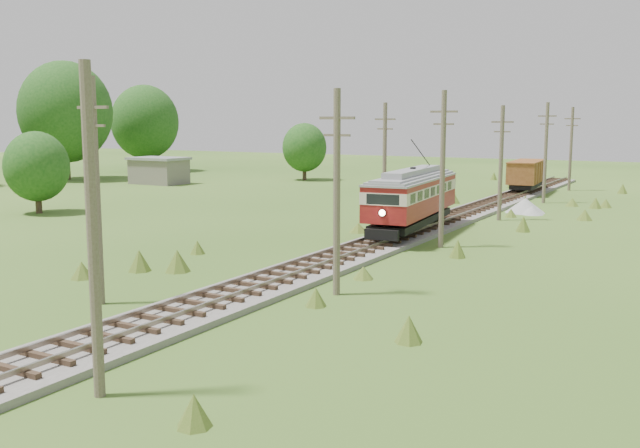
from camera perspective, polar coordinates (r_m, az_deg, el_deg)
The scene contains 17 objects.
railbed_main at distance 45.83m, azimuth 7.15°, elevation -0.71°, with size 3.60×96.00×0.57m.
streetcar at distance 45.92m, azimuth 7.41°, elevation 2.34°, with size 4.09×12.34×5.59m.
gondola at distance 74.75m, azimuth 16.20°, elevation 3.92°, with size 3.37×8.52×2.76m.
gravel_pile at distance 59.08m, azimuth 16.17°, elevation 1.39°, with size 3.24×3.44×1.18m.
utility_pole_r_1 at distance 19.30m, azimuth -17.74°, elevation -0.73°, with size 0.30×0.30×8.80m.
utility_pole_r_2 at distance 29.52m, azimuth 1.35°, elevation 2.69°, with size 1.60×0.30×8.60m.
utility_pole_r_3 at distance 41.42m, azimuth 9.78°, elevation 4.46°, with size 1.60×0.30×9.00m.
utility_pole_r_4 at distance 53.88m, azimuth 14.28°, elevation 4.85°, with size 1.60×0.30×8.40m.
utility_pole_r_5 at distance 66.40m, azimuth 17.61°, elevation 5.54°, with size 1.60×0.30×8.90m.
utility_pole_r_6 at distance 79.19m, azimuth 19.44°, elevation 5.76°, with size 1.60×0.30×8.70m.
utility_pole_l_a at distance 29.32m, azimuth -17.46°, elevation 2.68°, with size 1.60×0.30×9.00m.
utility_pole_l_b at distance 52.65m, azimuth 5.19°, elevation 5.11°, with size 1.60×0.30×8.60m.
tree_left_4 at distance 94.32m, azimuth -19.69°, elevation 8.44°, with size 11.34×11.34×14.61m.
tree_left_5 at distance 106.87m, azimuth -13.83°, elevation 7.93°, with size 9.66×9.66×12.44m.
tree_mid_a at distance 88.38m, azimuth -1.25°, elevation 6.14°, with size 5.46×5.46×7.03m.
tree_mid_c at distance 60.61m, azimuth -21.73°, elevation 4.29°, with size 5.04×5.04×6.49m.
shed at distance 85.19m, azimuth -12.76°, elevation 4.21°, with size 6.40×4.40×3.10m.
Camera 1 is at (17.16, -7.90, 7.28)m, focal length 40.00 mm.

